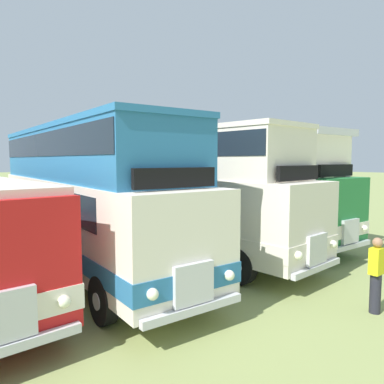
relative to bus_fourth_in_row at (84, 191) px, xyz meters
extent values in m
plane|color=#8C9956|center=(-1.80, -0.10, -2.48)|extent=(200.00, 200.00, 0.00)
cube|color=#19232D|center=(-3.48, -5.10, -0.13)|extent=(2.20, 0.15, 0.90)
cube|color=silver|center=(-3.47, -5.21, -1.38)|extent=(0.90, 0.14, 0.80)
cube|color=silver|center=(-3.47, -5.24, -1.88)|extent=(2.30, 0.19, 0.16)
sphere|color=#EAEACC|center=(-2.57, -5.20, -1.38)|extent=(0.22, 0.22, 0.22)
cylinder|color=black|center=(-2.36, -3.53, -1.96)|extent=(0.30, 1.05, 1.04)
cylinder|color=silver|center=(-2.21, -3.53, -1.96)|extent=(0.03, 0.36, 0.36)
cube|color=silver|center=(-0.01, -0.12, -0.78)|extent=(3.18, 11.60, 2.30)
cube|color=teal|center=(-0.01, -0.12, -1.38)|extent=(3.23, 11.64, 0.44)
cube|color=#19232D|center=(0.02, 0.28, -0.18)|extent=(3.07, 9.20, 0.76)
cube|color=#19232D|center=(-0.35, -5.79, -0.13)|extent=(2.20, 0.23, 0.90)
cube|color=silver|center=(-0.35, -5.90, -1.38)|extent=(0.91, 0.17, 0.80)
cube|color=silver|center=(-0.36, -5.93, -1.88)|extent=(2.30, 0.28, 0.16)
sphere|color=#EAEACC|center=(0.54, -5.96, -1.38)|extent=(0.22, 0.22, 0.22)
sphere|color=#EAEACC|center=(-1.25, -5.85, -1.38)|extent=(0.22, 0.22, 0.22)
cube|color=teal|center=(0.01, 0.13, 1.12)|extent=(3.03, 10.69, 1.50)
cube|color=teal|center=(0.01, 0.13, 1.94)|extent=(3.10, 10.80, 0.14)
cube|color=#19232D|center=(0.01, 0.13, 1.42)|extent=(3.06, 10.60, 0.68)
cube|color=black|center=(-0.32, -5.30, 0.62)|extent=(1.90, 0.23, 0.40)
cylinder|color=black|center=(0.89, -4.32, -1.96)|extent=(0.34, 1.05, 1.04)
cylinder|color=silver|center=(1.04, -4.33, -1.96)|extent=(0.04, 0.36, 0.36)
cylinder|color=black|center=(-1.40, -4.18, -1.96)|extent=(0.34, 1.05, 1.04)
cylinder|color=silver|center=(-1.55, -4.17, -1.96)|extent=(0.04, 0.36, 0.36)
cylinder|color=black|center=(1.38, 3.74, -1.96)|extent=(0.34, 1.05, 1.04)
cylinder|color=silver|center=(1.53, 3.73, -1.96)|extent=(0.04, 0.36, 0.36)
cylinder|color=black|center=(-0.92, 3.88, -1.96)|extent=(0.34, 1.05, 1.04)
cylinder|color=silver|center=(-1.07, 3.88, -1.96)|extent=(0.04, 0.36, 0.36)
cube|color=silver|center=(3.58, -0.46, -0.78)|extent=(3.06, 10.88, 2.30)
cube|color=silver|center=(3.58, -0.46, -1.38)|extent=(3.10, 10.92, 0.44)
cube|color=#19232D|center=(3.56, -0.06, -0.18)|extent=(2.97, 8.49, 0.76)
cube|color=#19232D|center=(3.86, -5.78, -0.13)|extent=(2.20, 0.22, 0.90)
cube|color=silver|center=(3.87, -5.89, -1.38)|extent=(0.91, 0.17, 0.80)
cube|color=silver|center=(3.87, -5.92, -1.88)|extent=(2.30, 0.26, 0.16)
sphere|color=#EAEACC|center=(4.77, -5.85, -1.38)|extent=(0.22, 0.22, 0.22)
sphere|color=#EAEACC|center=(2.97, -5.95, -1.38)|extent=(0.22, 0.22, 0.22)
cube|color=silver|center=(3.57, -0.21, 1.12)|extent=(2.91, 9.98, 1.50)
cube|color=silver|center=(3.57, -0.21, 1.94)|extent=(2.98, 10.08, 0.14)
cube|color=#19232D|center=(3.57, -0.21, 1.42)|extent=(2.95, 9.88, 0.68)
cube|color=black|center=(3.84, -5.29, 0.62)|extent=(1.90, 0.22, 0.40)
cylinder|color=black|center=(4.93, -4.18, -1.96)|extent=(0.33, 1.05, 1.04)
cylinder|color=silver|center=(5.08, -4.17, -1.96)|extent=(0.04, 0.36, 0.36)
cylinder|color=black|center=(2.63, -4.30, -1.96)|extent=(0.33, 1.05, 1.04)
cylinder|color=silver|center=(2.48, -4.31, -1.96)|extent=(0.04, 0.36, 0.36)
cylinder|color=black|center=(4.54, 3.17, -1.96)|extent=(0.33, 1.05, 1.04)
cylinder|color=silver|center=(4.69, 3.18, -1.96)|extent=(0.04, 0.36, 0.36)
cylinder|color=black|center=(2.25, 3.05, -1.96)|extent=(0.33, 1.05, 1.04)
cylinder|color=silver|center=(2.10, 3.05, -1.96)|extent=(0.04, 0.36, 0.36)
cube|color=#237538|center=(7.18, -0.07, -0.78)|extent=(3.01, 10.35, 2.30)
cube|color=silver|center=(7.18, -0.07, -1.38)|extent=(3.05, 10.39, 0.44)
cube|color=#19232D|center=(7.20, 0.33, -0.18)|extent=(2.92, 7.95, 0.76)
cube|color=#19232D|center=(6.92, -5.12, -0.13)|extent=(2.20, 0.21, 0.90)
cube|color=silver|center=(6.92, -5.23, -1.38)|extent=(0.90, 0.17, 0.80)
cube|color=silver|center=(6.91, -5.26, -1.88)|extent=(2.30, 0.26, 0.16)
sphere|color=#EAEACC|center=(7.81, -5.29, -1.38)|extent=(0.22, 0.22, 0.22)
sphere|color=#EAEACC|center=(6.02, -5.20, -1.38)|extent=(0.22, 0.22, 0.22)
cube|color=silver|center=(7.19, 0.18, 1.12)|extent=(2.87, 9.44, 1.50)
cube|color=silver|center=(6.94, -4.68, 1.92)|extent=(2.40, 0.22, 0.24)
cube|color=silver|center=(7.40, 4.34, 1.92)|extent=(2.40, 0.22, 0.24)
cube|color=silver|center=(8.39, 0.12, 1.92)|extent=(0.57, 9.33, 0.24)
cube|color=silver|center=(5.99, 0.24, 1.92)|extent=(0.57, 9.33, 0.24)
cube|color=#19232D|center=(7.19, 0.18, 0.82)|extent=(2.90, 9.34, 0.64)
cube|color=black|center=(6.95, -4.63, 0.62)|extent=(1.90, 0.22, 0.40)
cylinder|color=black|center=(8.15, -3.64, -1.96)|extent=(0.33, 1.05, 1.04)
cylinder|color=silver|center=(8.30, -3.65, -1.96)|extent=(0.04, 0.36, 0.36)
cylinder|color=black|center=(5.85, -3.53, -1.96)|extent=(0.33, 1.05, 1.04)
cylinder|color=silver|center=(5.70, -3.52, -1.96)|extent=(0.04, 0.36, 0.36)
cylinder|color=black|center=(8.49, 3.18, -1.96)|extent=(0.33, 1.05, 1.04)
cylinder|color=silver|center=(8.64, 3.17, -1.96)|extent=(0.04, 0.36, 0.36)
cylinder|color=black|center=(6.19, 3.30, -1.96)|extent=(0.33, 1.05, 1.04)
cylinder|color=silver|center=(6.04, 3.31, -1.96)|extent=(0.04, 0.36, 0.36)
cylinder|color=#23232D|center=(3.60, -7.55, -2.03)|extent=(0.24, 0.24, 0.90)
cube|color=yellow|center=(3.60, -7.55, -1.28)|extent=(0.36, 0.22, 0.60)
sphere|color=#9E7051|center=(3.60, -7.55, -0.86)|extent=(0.22, 0.22, 0.22)
camera|label=1|loc=(-4.67, -11.11, 0.98)|focal=34.16mm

